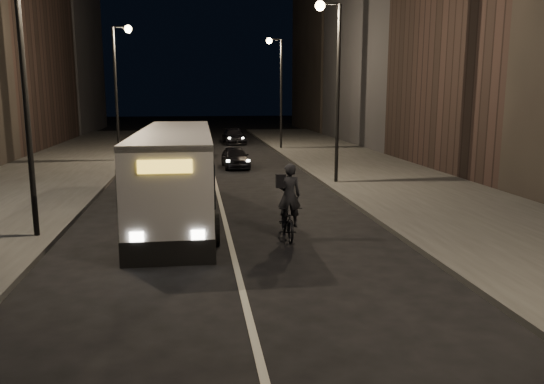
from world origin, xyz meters
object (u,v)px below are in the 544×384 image
object	(u,v)px
car_far	(234,136)
cyclist_on_bicycle	(288,213)
streetlight_left_near	(32,53)
streetlight_left_far	(120,75)
streetlight_right_mid	(333,69)
car_near	(235,157)
car_mid	(193,146)
streetlight_right_far	(278,78)
city_bus	(176,170)

from	to	relation	value
car_far	cyclist_on_bicycle	bearing A→B (deg)	-94.32
streetlight_left_near	streetlight_left_far	size ratio (longest dim) A/B	1.00
streetlight_right_mid	car_near	xyz separation A→B (m)	(-3.95, 6.65, -4.75)
car_near	car_mid	bearing A→B (deg)	108.85
streetlight_right_far	car_mid	size ratio (longest dim) A/B	1.97
streetlight_left_near	cyclist_on_bicycle	distance (m)	8.48
streetlight_right_far	streetlight_left_far	world-z (taller)	same
streetlight_right_far	streetlight_left_near	xyz separation A→B (m)	(-10.66, -24.00, 0.00)
city_bus	car_mid	distance (m)	18.50
car_near	car_far	bearing A→B (deg)	83.86
streetlight_right_far	cyclist_on_bicycle	bearing A→B (deg)	-98.23
car_far	streetlight_right_mid	bearing A→B (deg)	-85.35
cyclist_on_bicycle	streetlight_right_far	bearing A→B (deg)	82.79
city_bus	car_near	bearing A→B (deg)	76.83
streetlight_left_far	car_far	bearing A→B (deg)	55.91
streetlight_right_mid	car_far	distance (m)	22.19
streetlight_left_far	city_bus	distance (m)	16.25
streetlight_right_far	car_far	xyz separation A→B (m)	(-2.89, 5.49, -4.72)
streetlight_right_far	streetlight_left_far	size ratio (longest dim) A/B	1.00
streetlight_left_far	car_far	xyz separation A→B (m)	(7.77, 11.49, -4.72)
streetlight_left_far	streetlight_right_mid	bearing A→B (deg)	-43.16
cyclist_on_bicycle	car_far	distance (m)	30.30
streetlight_right_mid	cyclist_on_bicycle	size ratio (longest dim) A/B	3.58
streetlight_left_near	city_bus	xyz separation A→B (m)	(3.73, 2.63, -3.71)
cyclist_on_bicycle	car_mid	world-z (taller)	cyclist_on_bicycle
streetlight_left_near	streetlight_left_far	world-z (taller)	same
city_bus	cyclist_on_bicycle	world-z (taller)	city_bus
streetlight_right_mid	streetlight_left_far	bearing A→B (deg)	136.84
streetlight_left_far	cyclist_on_bicycle	world-z (taller)	streetlight_left_far
cyclist_on_bicycle	car_far	bearing A→B (deg)	89.70
city_bus	cyclist_on_bicycle	distance (m)	4.87
streetlight_left_far	car_far	distance (m)	14.65
streetlight_right_far	cyclist_on_bicycle	world-z (taller)	streetlight_right_far
car_far	streetlight_right_far	bearing A→B (deg)	-65.25
car_mid	streetlight_left_far	bearing A→B (deg)	28.03
streetlight_left_far	car_far	world-z (taller)	streetlight_left_far
streetlight_right_far	streetlight_left_near	size ratio (longest dim) A/B	1.00
streetlight_right_far	car_mid	distance (m)	8.45
streetlight_left_near	car_far	world-z (taller)	streetlight_left_near
city_bus	cyclist_on_bicycle	xyz separation A→B (m)	(3.35, -3.43, -0.89)
streetlight_right_mid	car_far	bearing A→B (deg)	97.66
streetlight_right_far	car_far	world-z (taller)	streetlight_right_far
car_mid	city_bus	bearing A→B (deg)	80.39
city_bus	car_far	distance (m)	27.18
streetlight_left_far	car_mid	world-z (taller)	streetlight_left_far
cyclist_on_bicycle	car_mid	xyz separation A→B (m)	(-2.83, 21.89, -0.08)
streetlight_right_far	streetlight_right_mid	bearing A→B (deg)	-90.00
streetlight_right_mid	streetlight_left_near	distance (m)	13.33
streetlight_left_near	streetlight_right_far	bearing A→B (deg)	66.04
car_near	car_far	distance (m)	14.87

